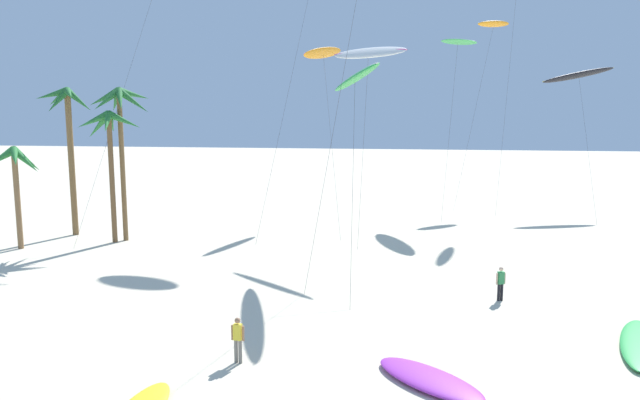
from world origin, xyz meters
name	(u,v)px	position (x,y,z in m)	size (l,w,h in m)	color
palm_tree_0	(15,165)	(-21.41, 31.94, 5.61)	(4.11, 4.16, 6.89)	olive
palm_tree_1	(68,118)	(-20.39, 36.75, 8.71)	(3.91, 4.05, 10.92)	brown
palm_tree_2	(120,114)	(-15.69, 35.51, 8.99)	(4.55, 4.47, 10.84)	brown
palm_tree_3	(110,134)	(-16.11, 34.80, 7.62)	(4.18, 4.31, 9.23)	brown
flying_kite_1	(355,78)	(1.20, 30.83, 10.97)	(4.34, 12.16, 11.89)	green
flying_kite_2	(494,24)	(12.24, 60.04, 17.97)	(5.90, 9.46, 18.53)	orange
flying_kite_4	(323,53)	(-3.22, 47.54, 14.14)	(4.29, 13.38, 15.16)	orange
flying_kite_6	(458,42)	(8.17, 50.89, 15.21)	(3.76, 8.77, 15.96)	green
flying_kite_9	(579,75)	(19.90, 56.96, 12.66)	(7.64, 12.23, 13.83)	black
flying_kite_11	(369,53)	(1.38, 38.00, 13.10)	(5.99, 5.32, 13.69)	white
grounded_kite_0	(640,344)	(13.43, 20.46, 0.14)	(3.14, 5.94, 0.28)	green
grounded_kite_1	(429,379)	(5.29, 15.99, 0.16)	(4.34, 4.13, 0.32)	purple
person_foreground_walker	(238,338)	(-1.53, 16.59, 0.94)	(0.51, 0.23, 1.71)	slate
person_near_left	(501,282)	(8.88, 25.53, 0.92)	(0.47, 0.30, 1.68)	black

